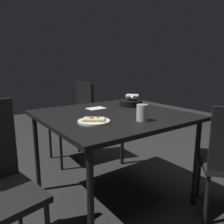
# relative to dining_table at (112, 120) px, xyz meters

# --- Properties ---
(ground) EXTENTS (8.00, 8.00, 0.00)m
(ground) POSITION_rel_dining_table_xyz_m (0.00, 0.00, -0.70)
(ground) COLOR #292929
(dining_table) EXTENTS (1.10, 1.09, 0.76)m
(dining_table) POSITION_rel_dining_table_xyz_m (0.00, 0.00, 0.00)
(dining_table) COLOR black
(dining_table) RESTS_ON ground
(pizza_plate) EXTENTS (0.22, 0.22, 0.04)m
(pizza_plate) POSITION_rel_dining_table_xyz_m (0.27, 0.17, 0.07)
(pizza_plate) COLOR white
(pizza_plate) RESTS_ON dining_table
(bread_basket) EXTENTS (0.22, 0.22, 0.11)m
(bread_basket) POSITION_rel_dining_table_xyz_m (-0.35, -0.18, 0.10)
(bread_basket) COLOR black
(bread_basket) RESTS_ON dining_table
(beer_glass) EXTENTS (0.08, 0.08, 0.12)m
(beer_glass) POSITION_rel_dining_table_xyz_m (-0.03, 0.32, 0.11)
(beer_glass) COLOR silver
(beer_glass) RESTS_ON dining_table
(napkin) EXTENTS (0.16, 0.12, 0.00)m
(napkin) POSITION_rel_dining_table_xyz_m (0.00, -0.25, 0.06)
(napkin) COLOR white
(napkin) RESTS_ON dining_table
(chair_far) EXTENTS (0.46, 0.46, 0.94)m
(chair_far) POSITION_rel_dining_table_xyz_m (-0.13, -0.92, -0.17)
(chair_far) COLOR black
(chair_far) RESTS_ON ground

